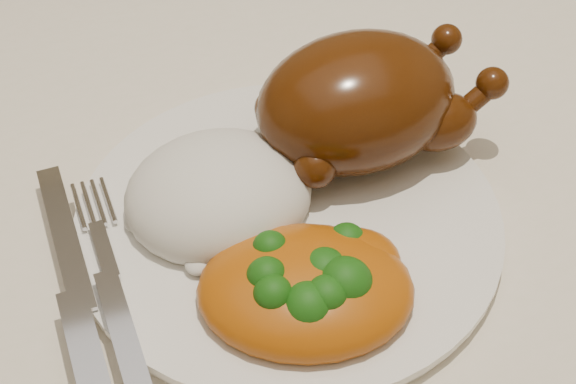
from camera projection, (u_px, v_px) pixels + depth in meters
name	position (u px, v px, depth m)	size (l,w,h in m)	color
dining_table	(161.00, 157.00, 0.72)	(1.60, 0.90, 0.76)	brown
tablecloth	(151.00, 92.00, 0.67)	(1.73, 1.03, 0.18)	#EFE1CD
dinner_plate	(288.00, 220.00, 0.51)	(0.27, 0.27, 0.01)	white
roast_chicken	(362.00, 101.00, 0.53)	(0.17, 0.12, 0.09)	#4A2407
rice_mound	(219.00, 195.00, 0.51)	(0.12, 0.11, 0.06)	white
mac_and_cheese	(312.00, 285.00, 0.46)	(0.15, 0.13, 0.05)	#AF5A0B
cutlery	(95.00, 302.00, 0.45)	(0.04, 0.19, 0.01)	silver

